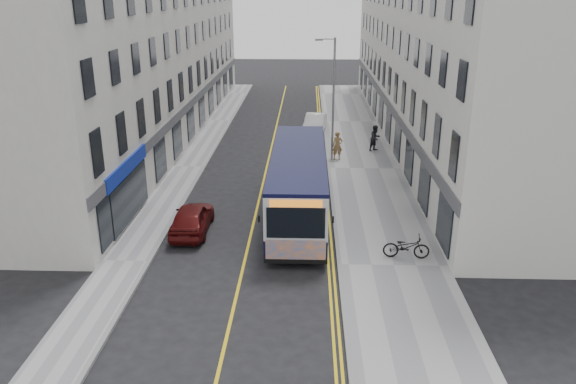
# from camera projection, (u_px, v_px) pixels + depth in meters

# --- Properties ---
(ground) EXTENTS (140.00, 140.00, 0.00)m
(ground) POSITION_uv_depth(u_px,v_px,m) (247.00, 252.00, 24.61)
(ground) COLOR black
(ground) RESTS_ON ground
(pavement_east) EXTENTS (4.50, 64.00, 0.12)m
(pavement_east) POSITION_uv_depth(u_px,v_px,m) (364.00, 169.00, 35.64)
(pavement_east) COLOR gray
(pavement_east) RESTS_ON ground
(pavement_west) EXTENTS (2.00, 64.00, 0.12)m
(pavement_west) POSITION_uv_depth(u_px,v_px,m) (189.00, 167.00, 36.02)
(pavement_west) COLOR gray
(pavement_west) RESTS_ON ground
(kerb_east) EXTENTS (0.18, 64.00, 0.13)m
(kerb_east) POSITION_uv_depth(u_px,v_px,m) (329.00, 169.00, 35.72)
(kerb_east) COLOR slate
(kerb_east) RESTS_ON ground
(kerb_west) EXTENTS (0.18, 64.00, 0.13)m
(kerb_west) POSITION_uv_depth(u_px,v_px,m) (204.00, 167.00, 35.99)
(kerb_west) COLOR slate
(kerb_west) RESTS_ON ground
(road_centre_line) EXTENTS (0.12, 64.00, 0.01)m
(road_centre_line) POSITION_uv_depth(u_px,v_px,m) (266.00, 169.00, 35.87)
(road_centre_line) COLOR gold
(road_centre_line) RESTS_ON ground
(road_dbl_yellow_inner) EXTENTS (0.10, 64.00, 0.01)m
(road_dbl_yellow_inner) POSITION_uv_depth(u_px,v_px,m) (322.00, 169.00, 35.75)
(road_dbl_yellow_inner) COLOR gold
(road_dbl_yellow_inner) RESTS_ON ground
(road_dbl_yellow_outer) EXTENTS (0.10, 64.00, 0.01)m
(road_dbl_yellow_outer) POSITION_uv_depth(u_px,v_px,m) (325.00, 169.00, 35.75)
(road_dbl_yellow_outer) COLOR gold
(road_dbl_yellow_outer) RESTS_ON ground
(terrace_east) EXTENTS (6.00, 46.00, 13.00)m
(terrace_east) POSITION_uv_depth(u_px,v_px,m) (428.00, 50.00, 41.70)
(terrace_east) COLOR silver
(terrace_east) RESTS_ON ground
(terrace_west) EXTENTS (6.00, 46.00, 13.00)m
(terrace_west) POSITION_uv_depth(u_px,v_px,m) (155.00, 49.00, 42.38)
(terrace_west) COLOR beige
(terrace_west) RESTS_ON ground
(streetlamp) EXTENTS (1.32, 0.18, 8.00)m
(streetlamp) POSITION_uv_depth(u_px,v_px,m) (332.00, 95.00, 36.10)
(streetlamp) COLOR gray
(streetlamp) RESTS_ON ground
(city_bus) EXTENTS (2.68, 11.49, 3.34)m
(city_bus) POSITION_uv_depth(u_px,v_px,m) (298.00, 183.00, 27.76)
(city_bus) COLOR black
(city_bus) RESTS_ON ground
(bicycle) EXTENTS (1.99, 0.81, 1.02)m
(bicycle) POSITION_uv_depth(u_px,v_px,m) (406.00, 247.00, 23.68)
(bicycle) COLOR black
(bicycle) RESTS_ON pavement_east
(pedestrian_near) EXTENTS (0.72, 0.51, 1.86)m
(pedestrian_near) POSITION_uv_depth(u_px,v_px,m) (338.00, 146.00, 37.16)
(pedestrian_near) COLOR olive
(pedestrian_near) RESTS_ON pavement_east
(pedestrian_far) EXTENTS (1.11, 1.09, 1.81)m
(pedestrian_far) POSITION_uv_depth(u_px,v_px,m) (375.00, 138.00, 39.15)
(pedestrian_far) COLOR black
(pedestrian_far) RESTS_ON pavement_east
(car_white) EXTENTS (2.07, 4.55, 1.45)m
(car_white) POSITION_uv_depth(u_px,v_px,m) (315.00, 123.00, 44.62)
(car_white) COLOR silver
(car_white) RESTS_ON ground
(car_maroon) EXTENTS (1.68, 4.13, 1.40)m
(car_maroon) POSITION_uv_depth(u_px,v_px,m) (192.00, 218.00, 26.44)
(car_maroon) COLOR #4C0D0C
(car_maroon) RESTS_ON ground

